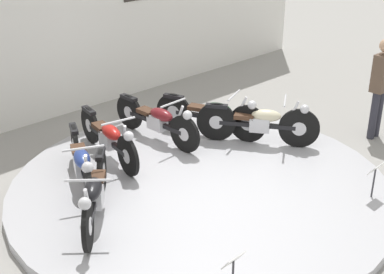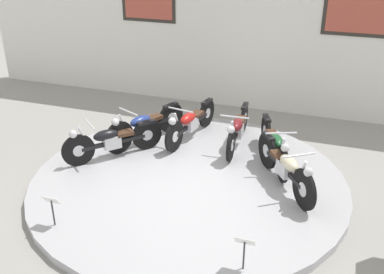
% 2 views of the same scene
% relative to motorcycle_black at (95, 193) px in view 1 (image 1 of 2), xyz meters
% --- Properties ---
extents(ground_plane, '(60.00, 60.00, 0.00)m').
position_rel_motorcycle_black_xyz_m(ground_plane, '(1.61, -0.25, -0.51)').
color(ground_plane, gray).
extents(display_platform, '(5.45, 5.45, 0.14)m').
position_rel_motorcycle_black_xyz_m(display_platform, '(1.61, -0.25, -0.44)').
color(display_platform, '#ADADB2').
rests_on(display_platform, ground_plane).
extents(motorcycle_black, '(1.34, 1.50, 0.78)m').
position_rel_motorcycle_black_xyz_m(motorcycle_black, '(0.00, 0.00, 0.00)').
color(motorcycle_black, black).
rests_on(motorcycle_black, display_platform).
extents(motorcycle_blue, '(0.90, 1.83, 0.80)m').
position_rel_motorcycle_black_xyz_m(motorcycle_blue, '(0.32, 0.78, 0.02)').
color(motorcycle_blue, black).
rests_on(motorcycle_blue, display_platform).
extents(motorcycle_red, '(0.54, 1.94, 0.78)m').
position_rel_motorcycle_black_xyz_m(motorcycle_red, '(1.12, 1.26, 0.00)').
color(motorcycle_red, black).
rests_on(motorcycle_red, display_platform).
extents(motorcycle_maroon, '(0.54, 1.97, 0.79)m').
position_rel_motorcycle_black_xyz_m(motorcycle_maroon, '(2.10, 1.26, 0.00)').
color(motorcycle_maroon, black).
rests_on(motorcycle_maroon, display_platform).
extents(motorcycle_green, '(0.82, 1.86, 0.80)m').
position_rel_motorcycle_black_xyz_m(motorcycle_green, '(2.90, 0.78, 0.01)').
color(motorcycle_green, black).
rests_on(motorcycle_green, display_platform).
extents(motorcycle_cream, '(1.19, 1.68, 0.81)m').
position_rel_motorcycle_black_xyz_m(motorcycle_cream, '(3.22, -0.00, 0.02)').
color(motorcycle_cream, black).
rests_on(motorcycle_cream, display_platform).
extents(info_placard_front_left, '(0.26, 0.11, 0.51)m').
position_rel_motorcycle_black_xyz_m(info_placard_front_left, '(0.20, -2.16, -0.01)').
color(info_placard_front_left, '#333338').
rests_on(info_placard_front_left, display_platform).
extents(info_placard_front_centre, '(0.26, 0.11, 0.51)m').
position_rel_motorcycle_black_xyz_m(info_placard_front_centre, '(3.03, -2.16, -0.01)').
color(info_placard_front_centre, '#333338').
rests_on(info_placard_front_centre, display_platform).
extents(visitor_standing, '(0.36, 0.23, 1.76)m').
position_rel_motorcycle_black_xyz_m(visitor_standing, '(5.12, -1.03, 0.49)').
color(visitor_standing, '#2D2D38').
rests_on(visitor_standing, ground_plane).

